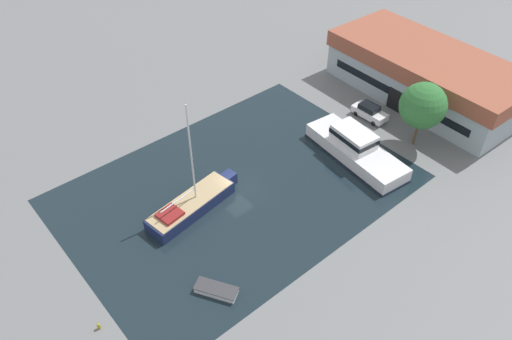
# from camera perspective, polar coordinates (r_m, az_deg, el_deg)

# --- Properties ---
(ground_plane) EXTENTS (440.00, 440.00, 0.00)m
(ground_plane) POSITION_cam_1_polar(r_m,az_deg,el_deg) (50.18, -2.18, -2.08)
(ground_plane) COLOR slate
(water_canal) EXTENTS (23.89, 33.47, 0.01)m
(water_canal) POSITION_cam_1_polar(r_m,az_deg,el_deg) (50.18, -2.18, -2.08)
(water_canal) COLOR black
(water_canal) RESTS_ON ground
(warehouse_building) EXTENTS (24.39, 11.66, 5.92)m
(warehouse_building) POSITION_cam_1_polar(r_m,az_deg,el_deg) (65.53, 18.87, 10.27)
(warehouse_building) COLOR #99A8B2
(warehouse_building) RESTS_ON ground
(quay_tree_near_building) EXTENTS (4.97, 4.97, 7.54)m
(quay_tree_near_building) POSITION_cam_1_polar(r_m,az_deg,el_deg) (55.53, 18.54, 6.98)
(quay_tree_near_building) COLOR brown
(quay_tree_near_building) RESTS_ON ground
(parked_car) EXTENTS (4.32, 1.90, 1.70)m
(parked_car) POSITION_cam_1_polar(r_m,az_deg,el_deg) (60.70, 12.85, 6.52)
(parked_car) COLOR silver
(parked_car) RESTS_ON ground
(sailboat_moored) EXTENTS (4.01, 10.63, 11.74)m
(sailboat_moored) POSITION_cam_1_polar(r_m,az_deg,el_deg) (47.87, -7.28, -3.88)
(sailboat_moored) COLOR #19234C
(sailboat_moored) RESTS_ON water_canal
(motor_cruiser) EXTENTS (12.59, 5.31, 3.20)m
(motor_cruiser) POSITION_cam_1_polar(r_m,az_deg,el_deg) (54.16, 11.28, 2.43)
(motor_cruiser) COLOR silver
(motor_cruiser) RESTS_ON water_canal
(small_dinghy) EXTENTS (3.76, 2.99, 0.55)m
(small_dinghy) POSITION_cam_1_polar(r_m,az_deg,el_deg) (41.86, -4.56, -13.50)
(small_dinghy) COLOR silver
(small_dinghy) RESTS_ON water_canal
(mooring_bollard) EXTENTS (0.26, 0.26, 0.62)m
(mooring_bollard) POSITION_cam_1_polar(r_m,az_deg,el_deg) (41.64, -17.53, -16.63)
(mooring_bollard) COLOR olive
(mooring_bollard) RESTS_ON ground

